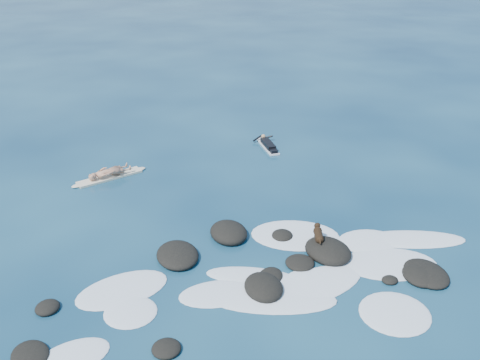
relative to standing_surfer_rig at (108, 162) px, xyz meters
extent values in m
plane|color=#0A2642|center=(4.82, -7.06, -0.78)|extent=(160.00, 160.00, 0.00)
ellipsoid|color=black|center=(5.32, -8.45, -0.72)|extent=(1.11, 1.20, 0.26)
ellipsoid|color=black|center=(6.43, -7.92, -0.71)|extent=(1.29, 1.30, 0.27)
ellipsoid|color=black|center=(10.00, -9.29, -0.69)|extent=(1.30, 1.48, 0.35)
ellipsoid|color=black|center=(6.29, -6.16, -0.71)|extent=(0.92, 0.95, 0.30)
ellipsoid|color=black|center=(-1.63, -10.69, -0.72)|extent=(1.35, 1.45, 0.24)
ellipsoid|color=black|center=(4.95, -9.07, -0.65)|extent=(1.29, 1.57, 0.52)
ellipsoid|color=black|center=(2.49, -6.81, -0.67)|extent=(1.62, 1.96, 0.47)
ellipsoid|color=black|center=(4.41, -5.73, -0.64)|extent=(1.54, 1.81, 0.58)
ellipsoid|color=black|center=(7.54, -7.52, -0.63)|extent=(1.97, 2.14, 0.60)
ellipsoid|color=black|center=(1.88, -11.10, -0.72)|extent=(1.06, 1.06, 0.27)
ellipsoid|color=black|center=(-1.45, -8.81, -0.71)|extent=(0.92, 0.95, 0.29)
ellipsoid|color=black|center=(8.97, -9.32, -0.73)|extent=(0.62, 0.57, 0.21)
ellipsoid|color=black|center=(10.24, -9.24, -0.70)|extent=(1.46, 1.78, 0.34)
ellipsoid|color=white|center=(9.21, -6.97, -0.77)|extent=(2.19, 1.62, 0.12)
ellipsoid|color=white|center=(5.13, -9.53, -0.77)|extent=(4.12, 2.26, 0.12)
ellipsoid|color=white|center=(8.46, -10.79, -0.77)|extent=(2.18, 2.12, 0.12)
ellipsoid|color=white|center=(-0.56, -10.91, -0.77)|extent=(2.31, 1.85, 0.12)
ellipsoid|color=white|center=(0.94, -9.38, -0.77)|extent=(1.90, 1.86, 0.12)
ellipsoid|color=white|center=(6.78, -6.12, -0.77)|extent=(3.65, 2.90, 0.12)
ellipsoid|color=white|center=(4.72, -8.27, -0.77)|extent=(3.07, 1.82, 0.12)
ellipsoid|color=white|center=(10.79, -7.14, -0.77)|extent=(4.04, 1.92, 0.12)
ellipsoid|color=white|center=(3.58, -8.98, -0.77)|extent=(2.51, 1.41, 0.12)
ellipsoid|color=white|center=(6.44, -9.13, -0.77)|extent=(4.14, 2.78, 0.12)
ellipsoid|color=white|center=(0.68, -8.25, -0.77)|extent=(3.31, 2.59, 0.12)
ellipsoid|color=white|center=(9.37, -8.43, -0.77)|extent=(3.43, 2.41, 0.12)
ellipsoid|color=white|center=(6.37, -8.67, -0.77)|extent=(1.21, 0.99, 0.12)
ellipsoid|color=white|center=(7.33, -6.96, -0.77)|extent=(1.10, 0.90, 0.12)
cube|color=beige|center=(0.00, 0.00, -0.73)|extent=(2.87, 1.79, 0.10)
ellipsoid|color=beige|center=(1.31, 0.63, -0.73)|extent=(0.67, 0.55, 0.11)
ellipsoid|color=beige|center=(-1.31, -0.63, -0.73)|extent=(0.67, 0.55, 0.11)
imported|color=tan|center=(0.00, 0.00, 0.26)|extent=(0.70, 0.81, 1.88)
cube|color=white|center=(7.70, 2.22, -0.73)|extent=(0.71, 2.23, 0.08)
ellipsoid|color=white|center=(7.59, 3.31, -0.73)|extent=(0.31, 0.50, 0.08)
cube|color=black|center=(7.70, 2.22, -0.58)|extent=(0.53, 1.38, 0.22)
sphere|color=tan|center=(7.62, 2.99, -0.46)|extent=(0.25, 0.25, 0.23)
cylinder|color=black|center=(7.33, 3.11, -0.59)|extent=(0.53, 0.34, 0.25)
cylinder|color=black|center=(7.89, 3.17, -0.59)|extent=(0.55, 0.25, 0.25)
cube|color=black|center=(7.77, 1.47, -0.62)|extent=(0.39, 0.58, 0.14)
cylinder|color=black|center=(7.33, -7.06, -0.26)|extent=(0.41, 0.66, 0.29)
sphere|color=black|center=(7.38, -6.79, -0.26)|extent=(0.36, 0.36, 0.31)
sphere|color=black|center=(7.27, -7.33, -0.26)|extent=(0.33, 0.33, 0.28)
sphere|color=black|center=(7.41, -6.62, -0.16)|extent=(0.26, 0.26, 0.22)
cone|color=black|center=(7.44, -6.49, -0.17)|extent=(0.14, 0.16, 0.12)
cone|color=black|center=(7.35, -6.62, -0.07)|extent=(0.11, 0.09, 0.11)
cone|color=black|center=(7.47, -6.64, -0.07)|extent=(0.11, 0.09, 0.11)
cylinder|color=black|center=(7.29, -6.84, -0.58)|extent=(0.09, 0.09, 0.40)
cylinder|color=black|center=(7.44, -6.87, -0.58)|extent=(0.09, 0.09, 0.40)
cylinder|color=black|center=(7.21, -7.25, -0.58)|extent=(0.09, 0.09, 0.40)
cylinder|color=black|center=(7.36, -7.28, -0.58)|extent=(0.09, 0.09, 0.40)
cylinder|color=black|center=(7.25, -7.47, -0.21)|extent=(0.11, 0.29, 0.17)
camera|label=1|loc=(1.87, -22.03, 9.39)|focal=40.00mm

